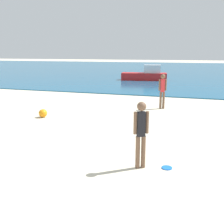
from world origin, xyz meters
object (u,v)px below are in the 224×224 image
frisbee (167,168)px  beach_ball (43,113)px  person_standing (141,131)px  person_distant (163,89)px  boat_near (146,75)px

frisbee → beach_ball: (-5.93, 3.73, 0.17)m
person_standing → beach_ball: 6.60m
frisbee → person_distant: person_distant is taller
boat_near → person_distant: bearing=95.9°
frisbee → person_distant: bearing=98.5°
beach_ball → person_standing: bearing=-36.5°
person_standing → beach_ball: bearing=112.4°
person_standing → beach_ball: (-5.27, 3.90, -0.78)m
frisbee → person_distant: 7.44m
person_distant → beach_ball: bearing=-163.5°
frisbee → boat_near: 21.27m
boat_near → beach_ball: 17.11m
person_standing → frisbee: size_ratio=6.40×
frisbee → boat_near: boat_near is taller
frisbee → boat_near: bearing=102.3°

